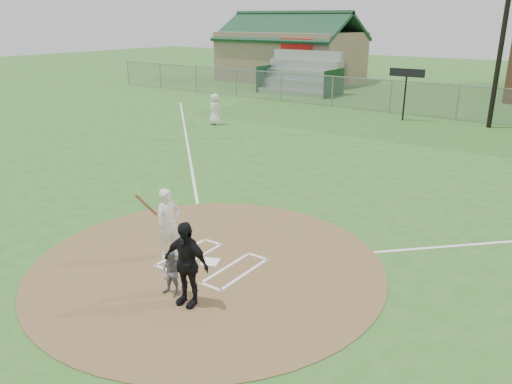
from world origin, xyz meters
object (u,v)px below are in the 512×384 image
Objects in this scene: ondeck_player at (215,109)px; catcher at (172,273)px; home_plate at (210,262)px; batter_at_plate at (168,224)px; umpire at (186,264)px.

catcher is at bearing 124.03° from ondeck_player.
batter_at_plate is at bearing -162.27° from home_plate.
batter_at_plate is (9.54, -13.21, 0.06)m from ondeck_player.
umpire reaches higher than ondeck_player.
batter_at_plate reaches higher than home_plate.
home_plate is at bearing 126.45° from ondeck_player.
batter_at_plate is at bearing 121.32° from catcher.
catcher is 0.57× the size of batter_at_plate.
ondeck_player is at bearing 129.31° from home_plate.
home_plate is at bearing 17.73° from batter_at_plate.
home_plate is 2.04m from umpire.
umpire is at bearing 125.12° from ondeck_player.
umpire is (0.48, -0.06, 0.40)m from catcher.
umpire is 2.24m from batter_at_plate.
catcher is at bearing 167.64° from umpire.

